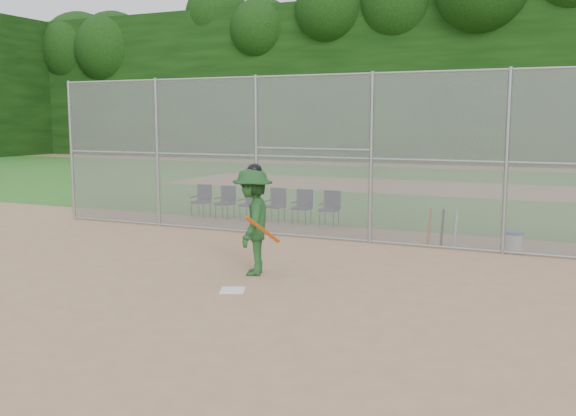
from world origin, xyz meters
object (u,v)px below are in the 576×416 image
at_px(water_cooler, 513,242).
at_px(batter_at_plate, 253,221).
at_px(home_plate, 233,290).
at_px(chair_0, 201,201).

bearing_deg(water_cooler, batter_at_plate, -136.76).
distance_m(home_plate, batter_at_plate, 1.59).
bearing_deg(home_plate, batter_at_plate, 100.68).
bearing_deg(chair_0, water_cooler, -10.69).
height_order(home_plate, chair_0, chair_0).
relative_size(home_plate, chair_0, 0.42).
bearing_deg(water_cooler, home_plate, -127.83).
distance_m(home_plate, chair_0, 8.57).
xyz_separation_m(home_plate, chair_0, (-4.96, 6.98, 0.47)).
distance_m(batter_at_plate, water_cooler, 5.98).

